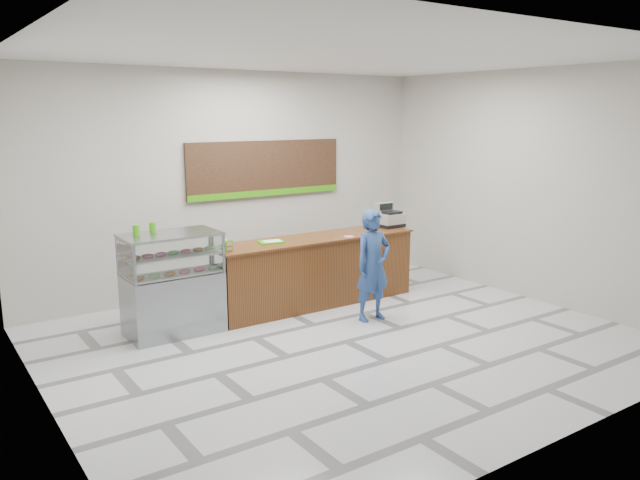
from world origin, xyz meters
TOP-DOWN VIEW (x-y plane):
  - floor at (0.00, 0.00)m, footprint 7.00×7.00m
  - back_wall at (0.00, 3.00)m, footprint 7.00×0.00m
  - ceiling at (0.00, 0.00)m, footprint 7.00×7.00m
  - sales_counter at (0.55, 1.55)m, footprint 3.26×0.76m
  - display_case at (-1.67, 1.55)m, footprint 1.22×0.72m
  - menu_board at (0.55, 2.96)m, footprint 2.80×0.06m
  - cash_register at (2.05, 1.63)m, footprint 0.40×0.42m
  - card_terminal at (1.61, 1.50)m, footprint 0.09×0.17m
  - serving_tray at (-0.17, 1.59)m, footprint 0.39×0.31m
  - napkin_box at (-0.93, 1.62)m, footprint 0.17×0.17m
  - straw_cup at (-0.95, 1.65)m, footprint 0.07×0.07m
  - promo_box at (-0.95, 1.43)m, footprint 0.18×0.14m
  - donut_decal at (1.01, 1.30)m, footprint 0.16×0.16m
  - green_cup_left at (-2.06, 1.67)m, footprint 0.08×0.08m
  - green_cup_right at (-1.82, 1.76)m, footprint 0.08×0.08m
  - customer at (0.82, 0.50)m, footprint 0.57×0.38m

SIDE VIEW (x-z plane):
  - floor at x=0.00m, z-range 0.00..0.00m
  - sales_counter at x=0.55m, z-range 0.00..1.03m
  - display_case at x=-1.67m, z-range 0.01..1.34m
  - customer at x=0.82m, z-range 0.00..1.55m
  - donut_decal at x=1.01m, z-range 1.03..1.03m
  - serving_tray at x=-0.17m, z-range 1.03..1.05m
  - card_terminal at x=1.61m, z-range 1.03..1.07m
  - straw_cup at x=-0.95m, z-range 1.03..1.14m
  - napkin_box at x=-0.93m, z-range 1.03..1.15m
  - promo_box at x=-0.95m, z-range 1.03..1.17m
  - cash_register at x=2.05m, z-range 0.98..1.36m
  - green_cup_right at x=-1.82m, z-range 1.33..1.46m
  - green_cup_left at x=-2.06m, z-range 1.33..1.46m
  - back_wall at x=0.00m, z-range -1.75..5.25m
  - menu_board at x=0.55m, z-range 1.48..2.38m
  - ceiling at x=0.00m, z-range 3.50..3.50m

